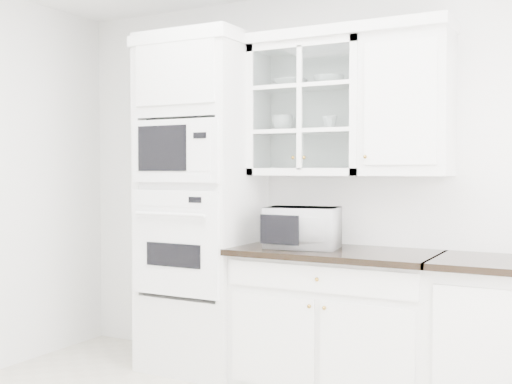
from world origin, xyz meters
The scene contains 12 objects.
room_shell centered at (0.00, 0.43, 1.78)m, with size 4.00×3.50×2.70m.
oven_column centered at (-0.75, 1.42, 1.20)m, with size 0.76×0.68×2.40m.
base_cabinet_run centered at (0.28, 1.45, 0.46)m, with size 1.32×0.67×0.92m.
extra_base_cabinet centered at (1.28, 1.45, 0.46)m, with size 0.72×0.67×0.92m.
upper_cabinet_glass centered at (0.03, 1.58, 1.85)m, with size 0.80×0.33×0.90m.
upper_cabinet_solid centered at (0.71, 1.58, 1.85)m, with size 0.55×0.33×0.90m, color white.
crown_molding centered at (-0.07, 1.56, 2.33)m, with size 2.14×0.38×0.07m, color white.
countertop_microwave centered at (0.06, 1.42, 1.06)m, with size 0.47×0.39×0.27m, color white.
bowl_a centered at (-0.12, 1.59, 2.04)m, with size 0.23×0.23×0.06m, color white.
bowl_b centered at (0.17, 1.60, 2.04)m, with size 0.20×0.20×0.06m, color white.
cup_a centered at (-0.17, 1.58, 1.76)m, with size 0.14×0.14×0.11m, color white.
cup_b centered at (0.18, 1.57, 1.76)m, with size 0.10×0.10×0.09m, color white.
Camera 1 is at (1.79, -2.47, 1.44)m, focal length 45.00 mm.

